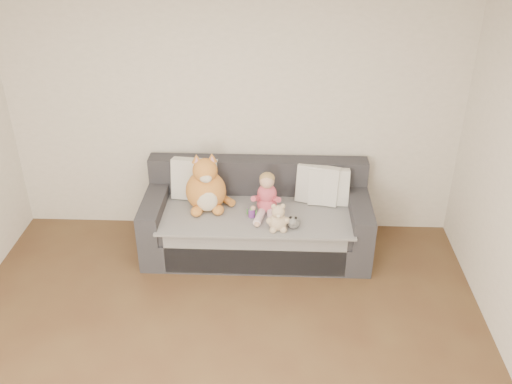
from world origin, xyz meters
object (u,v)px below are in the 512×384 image
(sofa, at_px, (257,221))
(toddler, at_px, (267,197))
(teddy_bear, at_px, (278,220))
(plush_cat, at_px, (206,188))
(sippy_cup, at_px, (252,212))

(sofa, bearing_deg, toddler, -44.30)
(sofa, distance_m, teddy_bear, 0.53)
(sofa, relative_size, toddler, 5.24)
(toddler, height_order, plush_cat, plush_cat)
(sofa, distance_m, plush_cat, 0.62)
(teddy_bear, bearing_deg, sofa, 112.96)
(toddler, height_order, sippy_cup, toddler)
(plush_cat, bearing_deg, teddy_bear, -37.71)
(plush_cat, bearing_deg, toddler, -16.34)
(toddler, distance_m, plush_cat, 0.59)
(sippy_cup, bearing_deg, sofa, 77.64)
(toddler, distance_m, sippy_cup, 0.20)
(sofa, distance_m, sippy_cup, 0.29)
(teddy_bear, bearing_deg, sippy_cup, 135.09)
(sofa, height_order, teddy_bear, sofa)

